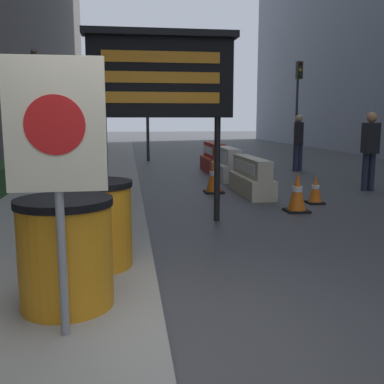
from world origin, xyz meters
The scene contains 16 objects.
ground_plane centered at (0.00, 0.00, 0.00)m, with size 120.00×120.00×0.00m, color #3F3F42.
bare_tree centered at (-3.24, 9.53, 1.74)m, with size 1.60×1.57×3.33m.
barrel_drum_foreground centered at (-0.77, 0.66, 0.60)m, with size 0.78×0.78×0.90m.
barrel_drum_middle centered at (-0.61, 1.67, 0.60)m, with size 0.78×0.78×0.90m.
warning_sign centered at (-0.72, 0.12, 1.50)m, with size 0.66×0.08×1.93m.
message_board centered at (0.28, 4.21, 2.31)m, with size 2.39×0.36×3.02m.
jersey_barrier_cream centered at (2.48, 6.75, 0.37)m, with size 0.55×2.12×0.83m.
jersey_barrier_white centered at (2.48, 9.22, 0.40)m, with size 0.60×1.75×0.90m.
jersey_barrier_red_striped centered at (2.48, 11.20, 0.41)m, with size 0.63×1.85×0.93m.
traffic_cone_near centered at (2.78, 4.72, 0.36)m, with size 0.41×0.41×0.73m.
traffic_cone_mid centered at (3.44, 5.45, 0.28)m, with size 0.33×0.33×0.58m.
traffic_cone_far centered at (1.68, 7.04, 0.38)m, with size 0.44×0.44×0.78m.
traffic_light_near_curb centered at (0.54, 15.18, 2.71)m, with size 0.28×0.44×3.73m.
traffic_light_far_side centered at (8.21, 18.95, 3.23)m, with size 0.28×0.45×4.49m.
pedestrian_worker centered at (5.21, 10.98, 1.08)m, with size 0.42×0.54×1.82m.
pedestrian_passerby centered at (5.35, 6.86, 1.09)m, with size 0.38×0.53×1.84m.
Camera 1 is at (-0.25, -2.98, 1.67)m, focal length 42.00 mm.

